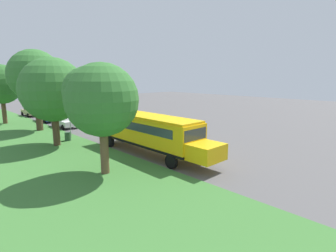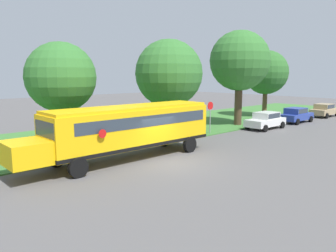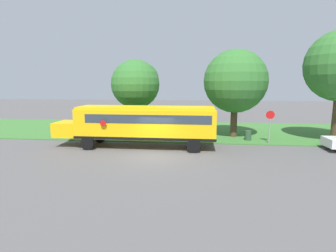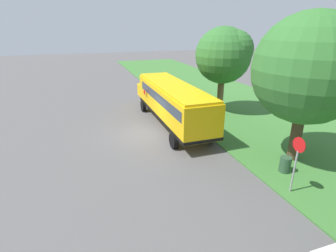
{
  "view_description": "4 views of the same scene",
  "coord_description": "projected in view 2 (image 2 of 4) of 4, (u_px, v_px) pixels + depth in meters",
  "views": [
    {
      "loc": [
        -15.73,
        -17.41,
        6.26
      ],
      "look_at": [
        0.27,
        -0.76,
        1.85
      ],
      "focal_mm": 28.0,
      "sensor_mm": 36.0,
      "label": 1
    },
    {
      "loc": [
        13.19,
        -12.41,
        4.99
      ],
      "look_at": [
        -2.1,
        1.63,
        1.73
      ],
      "focal_mm": 35.0,
      "sensor_mm": 36.0,
      "label": 2
    },
    {
      "loc": [
        17.1,
        2.84,
        4.9
      ],
      "look_at": [
        -2.39,
        0.71,
        1.71
      ],
      "focal_mm": 28.0,
      "sensor_mm": 36.0,
      "label": 3
    },
    {
      "loc": [
        3.9,
        16.5,
        7.14
      ],
      "look_at": [
        -0.54,
        3.43,
        1.81
      ],
      "focal_mm": 28.0,
      "sensor_mm": 36.0,
      "label": 4
    }
  ],
  "objects": [
    {
      "name": "ground_plane",
      "position": [
        172.0,
        163.0,
        18.66
      ],
      "size": [
        120.0,
        120.0,
        0.0
      ],
      "primitive_type": "plane",
      "color": "#565454"
    },
    {
      "name": "grass_verge",
      "position": [
        86.0,
        138.0,
        25.93
      ],
      "size": [
        12.0,
        80.0,
        0.08
      ],
      "primitive_type": "cube",
      "color": "#3D7533",
      "rests_on": "ground"
    },
    {
      "name": "school_bus",
      "position": [
        128.0,
        127.0,
        19.26
      ],
      "size": [
        2.84,
        12.42,
        3.16
      ],
      "color": "yellow",
      "rests_on": "ground"
    },
    {
      "name": "car_white_nearest",
      "position": [
        266.0,
        119.0,
        30.31
      ],
      "size": [
        2.02,
        4.4,
        1.56
      ],
      "color": "silver",
      "rests_on": "ground"
    },
    {
      "name": "car_blue_middle",
      "position": [
        296.0,
        114.0,
        34.25
      ],
      "size": [
        2.02,
        4.4,
        1.56
      ],
      "color": "#283D93",
      "rests_on": "ground"
    },
    {
      "name": "car_tan_furthest",
      "position": [
        324.0,
        109.0,
        39.0
      ],
      "size": [
        2.02,
        4.4,
        1.56
      ],
      "color": "tan",
      "rests_on": "ground"
    },
    {
      "name": "oak_tree_beside_bus",
      "position": [
        62.0,
        76.0,
        21.56
      ],
      "size": [
        4.58,
        4.58,
        7.12
      ],
      "color": "brown",
      "rests_on": "ground"
    },
    {
      "name": "oak_tree_roadside_mid",
      "position": [
        167.0,
        74.0,
        27.16
      ],
      "size": [
        5.61,
        5.61,
        7.9
      ],
      "color": "#4C3826",
      "rests_on": "ground"
    },
    {
      "name": "oak_tree_far_end",
      "position": [
        240.0,
        60.0,
        31.54
      ],
      "size": [
        5.79,
        5.79,
        9.21
      ],
      "color": "#4C3826",
      "rests_on": "ground"
    },
    {
      "name": "oak_tree_across_road",
      "position": [
        266.0,
        72.0,
        38.2
      ],
      "size": [
        5.1,
        5.1,
        7.8
      ],
      "color": "brown",
      "rests_on": "ground"
    },
    {
      "name": "stop_sign",
      "position": [
        210.0,
        114.0,
        27.59
      ],
      "size": [
        0.08,
        0.68,
        2.74
      ],
      "color": "gray",
      "rests_on": "ground"
    },
    {
      "name": "trash_bin",
      "position": [
        190.0,
        129.0,
        27.5
      ],
      "size": [
        0.56,
        0.56,
        0.9
      ],
      "primitive_type": "cylinder",
      "color": "#2D4C33",
      "rests_on": "ground"
    }
  ]
}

